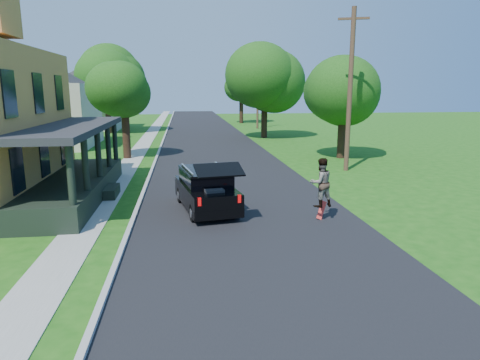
{
  "coord_description": "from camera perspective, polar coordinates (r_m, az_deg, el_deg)",
  "views": [
    {
      "loc": [
        -2.19,
        -12.54,
        4.55
      ],
      "look_at": [
        -0.14,
        3.0,
        1.23
      ],
      "focal_mm": 32.0,
      "sensor_mm": 36.0,
      "label": 1
    }
  ],
  "objects": [
    {
      "name": "street",
      "position": [
        32.93,
        -3.63,
        4.01
      ],
      "size": [
        8.0,
        120.0,
        0.02
      ],
      "primitive_type": "cube",
      "color": "black",
      "rests_on": "ground"
    },
    {
      "name": "front_walk",
      "position": [
        20.44,
        -28.26,
        -2.34
      ],
      "size": [
        6.5,
        1.2,
        0.03
      ],
      "primitive_type": "cube",
      "color": "gray",
      "rests_on": "ground"
    },
    {
      "name": "black_suv",
      "position": [
        16.39,
        -4.54,
        -1.27
      ],
      "size": [
        2.42,
        4.73,
        2.1
      ],
      "rotation": [
        0.0,
        0.0,
        0.17
      ],
      "color": "black",
      "rests_on": "ground"
    },
    {
      "name": "utility_pole_far",
      "position": [
        51.12,
        2.37,
        11.54
      ],
      "size": [
        1.59,
        0.27,
        8.05
      ],
      "rotation": [
        0.0,
        0.0,
        -0.04
      ],
      "color": "#482E21",
      "rests_on": "ground"
    },
    {
      "name": "tree_left_far",
      "position": [
        47.62,
        -17.52,
        13.13
      ],
      "size": [
        7.84,
        7.65,
        9.39
      ],
      "rotation": [
        0.0,
        0.0,
        0.3
      ],
      "color": "black",
      "rests_on": "ground"
    },
    {
      "name": "curb",
      "position": [
        32.91,
        -10.7,
        3.82
      ],
      "size": [
        0.15,
        120.0,
        0.12
      ],
      "primitive_type": "cube",
      "color": "#A0A19C",
      "rests_on": "ground"
    },
    {
      "name": "utility_pole_near",
      "position": [
        24.89,
        14.47,
        11.71
      ],
      "size": [
        1.61,
        0.66,
        8.89
      ],
      "rotation": [
        0.0,
        0.0,
        -0.33
      ],
      "color": "#482E21",
      "rests_on": "ground"
    },
    {
      "name": "tree_right_near",
      "position": [
        29.55,
        13.64,
        12.69
      ],
      "size": [
        5.67,
        5.84,
        7.62
      ],
      "rotation": [
        0.0,
        0.0,
        -0.31
      ],
      "color": "black",
      "rests_on": "ground"
    },
    {
      "name": "tree_right_far",
      "position": [
        59.47,
        0.13,
        12.53
      ],
      "size": [
        4.83,
        4.77,
        7.52
      ],
      "rotation": [
        0.0,
        0.0,
        -0.08
      ],
      "color": "black",
      "rests_on": "ground"
    },
    {
      "name": "skateboard",
      "position": [
        15.62,
        10.81,
        -4.03
      ],
      "size": [
        0.47,
        0.42,
        0.63
      ],
      "rotation": [
        0.0,
        0.0,
        -0.32
      ],
      "color": "#B1170F",
      "rests_on": "ground"
    },
    {
      "name": "tree_right_mid",
      "position": [
        41.33,
        3.25,
        13.87
      ],
      "size": [
        7.55,
        7.34,
        9.28
      ],
      "rotation": [
        0.0,
        0.0,
        0.27
      ],
      "color": "black",
      "rests_on": "ground"
    },
    {
      "name": "neighbor_house_far",
      "position": [
        53.74,
        -20.03,
        10.89
      ],
      "size": [
        12.78,
        12.78,
        8.3
      ],
      "color": "#B9B6A4",
      "rests_on": "ground"
    },
    {
      "name": "ground",
      "position": [
        13.52,
        2.29,
        -7.71
      ],
      "size": [
        140.0,
        140.0,
        0.0
      ],
      "primitive_type": "plane",
      "color": "#195010",
      "rests_on": "ground"
    },
    {
      "name": "skateboarder",
      "position": [
        15.14,
        10.73,
        -0.34
      ],
      "size": [
        0.97,
        0.84,
        1.73
      ],
      "rotation": [
        0.0,
        0.0,
        3.39
      ],
      "color": "black",
      "rests_on": "ground"
    },
    {
      "name": "tree_left_mid",
      "position": [
        29.54,
        -15.33,
        12.5
      ],
      "size": [
        5.19,
        5.39,
        7.35
      ],
      "rotation": [
        0.0,
        0.0,
        -0.31
      ],
      "color": "black",
      "rests_on": "ground"
    },
    {
      "name": "sidewalk",
      "position": [
        33.03,
        -13.39,
        3.74
      ],
      "size": [
        1.3,
        120.0,
        0.03
      ],
      "primitive_type": "cube",
      "color": "gray",
      "rests_on": "ground"
    },
    {
      "name": "neighbor_house_mid",
      "position": [
        38.25,
        -25.14,
        10.33
      ],
      "size": [
        12.78,
        12.78,
        8.3
      ],
      "color": "#B9B6A4",
      "rests_on": "ground"
    }
  ]
}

